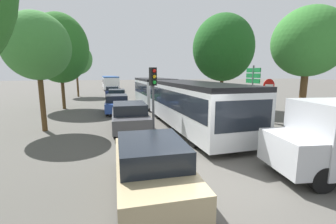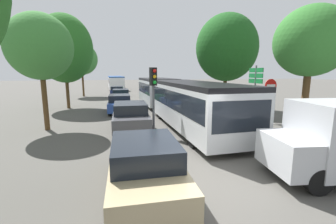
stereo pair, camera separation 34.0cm
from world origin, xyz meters
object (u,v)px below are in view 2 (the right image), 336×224
queued_car_navy (117,91)px  no_entry_sign (270,97)px  direction_sign_post (255,82)px  tree_right_near (311,42)px  articulated_bus (173,95)px  tree_left_far (64,49)px  city_bus_rear (116,82)px  queued_car_green (121,96)px  traffic_light (153,86)px  tree_left_distant (82,60)px  queued_car_blue (120,103)px  tree_right_mid (227,48)px  queued_car_tan (145,166)px  tree_left_mid (40,47)px  queued_car_graphite (130,116)px

queued_car_navy → no_entry_sign: bearing=-157.6°
direction_sign_post → tree_right_near: (0.42, -3.51, 2.02)m
articulated_bus → tree_left_far: size_ratio=2.19×
city_bus_rear → queued_car_green: (0.16, -20.87, -0.73)m
traffic_light → direction_sign_post: (6.87, 1.44, 0.07)m
tree_left_distant → articulated_bus: bearing=-64.2°
queued_car_blue → queued_car_green: bearing=-0.6°
queued_car_green → tree_right_mid: tree_right_mid is taller
city_bus_rear → tree_left_distant: size_ratio=1.68×
queued_car_green → tree_right_near: (8.44, -15.30, 3.87)m
queued_car_blue → no_entry_sign: 11.07m
city_bus_rear → queued_car_navy: city_bus_rear is taller
city_bus_rear → no_entry_sign: (7.37, -35.14, 0.42)m
city_bus_rear → queued_car_green: city_bus_rear is taller
queued_car_tan → tree_left_mid: size_ratio=0.68×
queued_car_green → tree_right_mid: bearing=-125.4°
articulated_bus → city_bus_rear: 29.86m
articulated_bus → queued_car_graphite: size_ratio=3.97×
traffic_light → tree_right_mid: (7.47, 6.51, 2.72)m
no_entry_sign → tree_right_near: size_ratio=0.45×
queued_car_green → tree_left_mid: 12.45m
queued_car_tan → traffic_light: size_ratio=1.25×
tree_left_far → tree_right_mid: size_ratio=1.01×
tree_left_distant → tree_left_mid: bearing=-89.7°
queued_car_navy → direction_sign_post: direction_sign_post is taller
direction_sign_post → tree_left_mid: (-12.49, 0.78, 1.90)m
queued_car_tan → tree_left_far: size_ratio=0.52×
queued_car_graphite → queued_car_green: (-0.04, 12.13, -0.05)m
queued_car_green → tree_left_distant: bearing=33.1°
tree_right_mid → tree_right_near: bearing=-91.2°
articulated_bus → tree_right_near: tree_right_near is taller
direction_sign_post → tree_left_distant: bearing=-56.7°
articulated_bus → city_bus_rear: bearing=-173.9°
queued_car_graphite → tree_left_mid: (-4.51, 1.13, 3.70)m
tree_right_mid → queued_car_navy: bearing=124.2°
traffic_light → tree_left_distant: (-5.72, 20.94, 2.33)m
queued_car_blue → direction_sign_post: size_ratio=1.16×
direction_sign_post → tree_right_mid: size_ratio=0.45×
city_bus_rear → traffic_light: bearing=-179.4°
queued_car_tan → tree_left_mid: (-4.33, 7.91, 3.74)m
queued_car_blue → direction_sign_post: 10.19m
tree_left_far → tree_left_distant: size_ratio=1.16×
queued_car_navy → no_entry_sign: (7.45, -20.58, 1.18)m
city_bus_rear → tree_left_far: size_ratio=1.45×
direction_sign_post → tree_right_near: 4.08m
queued_car_navy → tree_right_mid: bearing=-143.3°
articulated_bus → queued_car_blue: size_ratio=4.23×
tree_left_distant → city_bus_rear: bearing=71.4°
queued_car_navy → tree_left_distant: bearing=74.5°
articulated_bus → tree_left_mid: 8.71m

